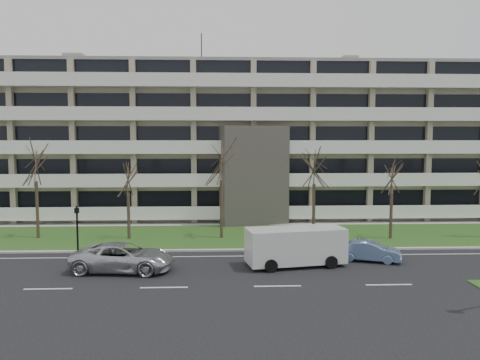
{
  "coord_description": "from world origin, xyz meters",
  "views": [
    {
      "loc": [
        -2.93,
        -24.13,
        7.75
      ],
      "look_at": [
        -1.6,
        10.0,
        4.81
      ],
      "focal_mm": 35.0,
      "sensor_mm": 36.0,
      "label": 1
    }
  ],
  "objects_px": {
    "silver_pickup": "(123,257)",
    "white_van": "(297,243)",
    "blue_sedan": "(369,251)",
    "pedestrian_signal": "(77,223)"
  },
  "relations": [
    {
      "from": "blue_sedan",
      "to": "pedestrian_signal",
      "type": "bearing_deg",
      "value": 100.07
    },
    {
      "from": "pedestrian_signal",
      "to": "silver_pickup",
      "type": "bearing_deg",
      "value": -57.05
    },
    {
      "from": "silver_pickup",
      "to": "pedestrian_signal",
      "type": "bearing_deg",
      "value": 46.55
    },
    {
      "from": "silver_pickup",
      "to": "blue_sedan",
      "type": "distance_m",
      "value": 15.38
    },
    {
      "from": "blue_sedan",
      "to": "white_van",
      "type": "xyz_separation_m",
      "value": [
        -4.82,
        -0.89,
        0.75
      ]
    },
    {
      "from": "blue_sedan",
      "to": "pedestrian_signal",
      "type": "height_order",
      "value": "pedestrian_signal"
    },
    {
      "from": "blue_sedan",
      "to": "white_van",
      "type": "relative_size",
      "value": 0.63
    },
    {
      "from": "silver_pickup",
      "to": "white_van",
      "type": "distance_m",
      "value": 10.51
    },
    {
      "from": "white_van",
      "to": "pedestrian_signal",
      "type": "distance_m",
      "value": 15.08
    },
    {
      "from": "pedestrian_signal",
      "to": "blue_sedan",
      "type": "bearing_deg",
      "value": -16.66
    }
  ]
}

